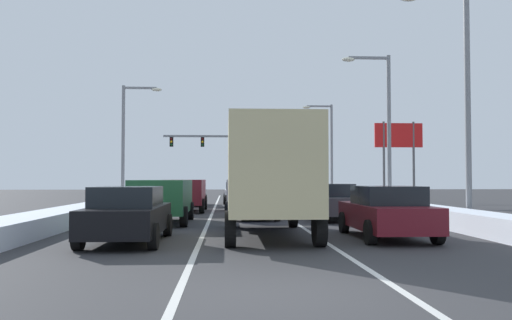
{
  "coord_description": "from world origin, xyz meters",
  "views": [
    {
      "loc": [
        -0.97,
        -7.92,
        1.72
      ],
      "look_at": [
        0.89,
        25.89,
        2.93
      ],
      "focal_mm": 37.02,
      "sensor_mm": 36.0,
      "label": 1
    }
  ],
  "objects": [
    {
      "name": "traffic_light_gantry",
      "position": [
        1.31,
        44.44,
        4.89
      ],
      "size": [
        14.0,
        0.47,
        6.2
      ],
      "color": "slate",
      "rests_on": "ground"
    },
    {
      "name": "snow_bank_right_shoulder",
      "position": [
        7.0,
        22.23,
        0.32
      ],
      "size": [
        1.35,
        48.9,
        0.65
      ],
      "primitive_type": "cube",
      "color": "silver",
      "rests_on": "ground"
    },
    {
      "name": "sedan_black_left_lane_nearest",
      "position": [
        -3.63,
        6.47,
        0.76
      ],
      "size": [
        2.0,
        4.5,
        1.51
      ],
      "color": "black",
      "rests_on": "ground"
    },
    {
      "name": "box_truck_center_lane_nearest",
      "position": [
        0.24,
        7.76,
        1.9
      ],
      "size": [
        2.53,
        7.2,
        3.36
      ],
      "color": "navy",
      "rests_on": "ground"
    },
    {
      "name": "sedan_charcoal_left_lane_fourth",
      "position": [
        -3.34,
        26.19,
        0.76
      ],
      "size": [
        2.0,
        4.5,
        1.51
      ],
      "color": "#38383D",
      "rests_on": "ground"
    },
    {
      "name": "suv_maroon_left_lane_third",
      "position": [
        -3.17,
        20.04,
        1.02
      ],
      "size": [
        2.16,
        4.9,
        1.67
      ],
      "color": "maroon",
      "rests_on": "ground"
    },
    {
      "name": "sedan_red_right_lane_fourth",
      "position": [
        3.34,
        25.42,
        0.76
      ],
      "size": [
        2.0,
        4.5,
        1.51
      ],
      "color": "maroon",
      "rests_on": "ground"
    },
    {
      "name": "suv_green_left_lane_second",
      "position": [
        -3.46,
        12.7,
        1.02
      ],
      "size": [
        2.16,
        4.9,
        1.67
      ],
      "color": "#1E5633",
      "rests_on": "ground"
    },
    {
      "name": "sedan_white_center_lane_fourth",
      "position": [
        -0.21,
        29.03,
        0.76
      ],
      "size": [
        2.0,
        4.5,
        1.51
      ],
      "color": "silver",
      "rests_on": "ground"
    },
    {
      "name": "street_lamp_left_mid",
      "position": [
        -7.54,
        27.64,
        4.79
      ],
      "size": [
        2.66,
        0.36,
        7.97
      ],
      "color": "gray",
      "rests_on": "ground"
    },
    {
      "name": "snow_bank_left_shoulder",
      "position": [
        -7.0,
        22.23,
        0.3
      ],
      "size": [
        1.59,
        48.9,
        0.6
      ],
      "primitive_type": "cube",
      "color": "silver",
      "rests_on": "ground"
    },
    {
      "name": "roadside_sign_right",
      "position": [
        10.36,
        26.27,
        4.02
      ],
      "size": [
        3.2,
        0.16,
        5.5
      ],
      "color": "#59595B",
      "rests_on": "ground"
    },
    {
      "name": "lane_stripe_between_right_lane_and_center_lane",
      "position": [
        1.7,
        22.23,
        0.0
      ],
      "size": [
        0.14,
        48.9,
        0.01
      ],
      "primitive_type": "cube",
      "color": "silver",
      "rests_on": "ground"
    },
    {
      "name": "sedan_tan_center_lane_second",
      "position": [
        0.2,
        15.03,
        0.76
      ],
      "size": [
        2.0,
        4.5,
        1.51
      ],
      "color": "#937F60",
      "rests_on": "ground"
    },
    {
      "name": "sedan_charcoal_right_lane_second",
      "position": [
        3.34,
        13.97,
        0.76
      ],
      "size": [
        2.0,
        4.5,
        1.51
      ],
      "color": "#38383D",
      "rests_on": "ground"
    },
    {
      "name": "lane_stripe_between_center_lane_and_left_lane",
      "position": [
        -1.7,
        22.23,
        0.0
      ],
      "size": [
        0.14,
        48.9,
        0.01
      ],
      "primitive_type": "cube",
      "color": "silver",
      "rests_on": "ground"
    },
    {
      "name": "street_lamp_right_far",
      "position": [
        7.84,
        37.78,
        4.93
      ],
      "size": [
        2.66,
        0.36,
        8.25
      ],
      "color": "gray",
      "rests_on": "ground"
    },
    {
      "name": "street_lamp_right_near",
      "position": [
        7.62,
        11.11,
        5.17
      ],
      "size": [
        2.66,
        0.36,
        8.7
      ],
      "color": "gray",
      "rests_on": "ground"
    },
    {
      "name": "sedan_maroon_right_lane_nearest",
      "position": [
        3.64,
        7.14,
        0.76
      ],
      "size": [
        2.0,
        4.5,
        1.51
      ],
      "color": "maroon",
      "rests_on": "ground"
    },
    {
      "name": "street_lamp_right_mid",
      "position": [
        7.41,
        20.0,
        5.02
      ],
      "size": [
        2.66,
        0.36,
        8.41
      ],
      "color": "gray",
      "rests_on": "ground"
    },
    {
      "name": "suv_silver_center_lane_third",
      "position": [
        -0.01,
        22.19,
        1.02
      ],
      "size": [
        2.16,
        4.9,
        1.67
      ],
      "color": "#B7BABF",
      "rests_on": "ground"
    },
    {
      "name": "ground_plane",
      "position": [
        0.0,
        17.78,
        0.0
      ],
      "size": [
        120.0,
        120.0,
        0.0
      ],
      "primitive_type": "plane",
      "color": "#333335"
    },
    {
      "name": "sedan_gray_right_lane_third",
      "position": [
        3.26,
        19.89,
        0.76
      ],
      "size": [
        2.0,
        4.5,
        1.51
      ],
      "color": "slate",
      "rests_on": "ground"
    }
  ]
}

